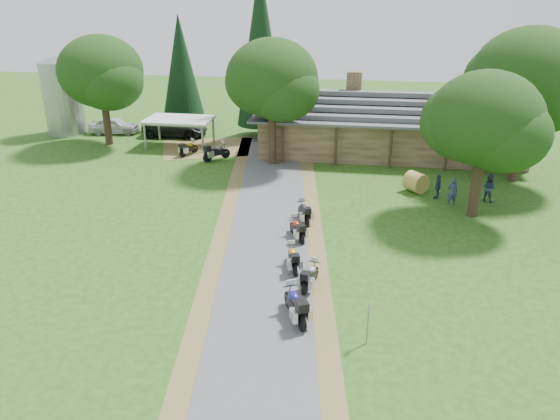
# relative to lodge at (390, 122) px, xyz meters

# --- Properties ---
(ground) EXTENTS (120.00, 120.00, 0.00)m
(ground) POSITION_rel_lodge_xyz_m (-6.00, -24.00, -2.45)
(ground) COLOR #274C15
(ground) RESTS_ON ground
(driveway) EXTENTS (51.95, 51.95, 0.00)m
(driveway) POSITION_rel_lodge_xyz_m (-6.50, -20.00, -2.45)
(driveway) COLOR #4F4E51
(driveway) RESTS_ON ground
(lodge) EXTENTS (21.40, 9.40, 4.90)m
(lodge) POSITION_rel_lodge_xyz_m (0.00, 0.00, 0.00)
(lodge) COLOR brown
(lodge) RESTS_ON ground
(silo) EXTENTS (3.68, 3.68, 6.92)m
(silo) POSITION_rel_lodge_xyz_m (-28.84, 1.57, 1.01)
(silo) COLOR gray
(silo) RESTS_ON ground
(carport) EXTENTS (5.50, 3.72, 2.36)m
(carport) POSITION_rel_lodge_xyz_m (-17.22, -1.06, -1.27)
(carport) COLOR silver
(carport) RESTS_ON ground
(car_white_sedan) EXTENTS (3.12, 5.94, 1.89)m
(car_white_sedan) POSITION_rel_lodge_xyz_m (-24.56, 2.06, -1.50)
(car_white_sedan) COLOR silver
(car_white_sedan) RESTS_ON ground
(car_dark_suv) EXTENTS (2.83, 6.28, 2.37)m
(car_dark_suv) POSITION_rel_lodge_xyz_m (-18.70, 2.03, -1.26)
(car_dark_suv) COLOR black
(car_dark_suv) RESTS_ON ground
(motorcycle_row_a) EXTENTS (1.55, 2.22, 1.46)m
(motorcycle_row_a) POSITION_rel_lodge_xyz_m (-4.40, -25.15, -1.72)
(motorcycle_row_a) COLOR navy
(motorcycle_row_a) RESTS_ON ground
(motorcycle_row_b) EXTENTS (0.97, 1.89, 1.23)m
(motorcycle_row_b) POSITION_rel_lodge_xyz_m (-4.06, -22.53, -1.83)
(motorcycle_row_b) COLOR #96989C
(motorcycle_row_b) RESTS_ON ground
(motorcycle_row_c) EXTENTS (1.06, 1.89, 1.23)m
(motorcycle_row_c) POSITION_rel_lodge_xyz_m (-5.05, -20.93, -1.83)
(motorcycle_row_c) COLOR gold
(motorcycle_row_c) RESTS_ON ground
(motorcycle_row_d) EXTENTS (1.32, 1.87, 1.23)m
(motorcycle_row_d) POSITION_rel_lodge_xyz_m (-5.27, -17.58, -1.83)
(motorcycle_row_d) COLOR red
(motorcycle_row_d) RESTS_ON ground
(motorcycle_row_e) EXTENTS (1.22, 1.93, 1.26)m
(motorcycle_row_e) POSITION_rel_lodge_xyz_m (-5.17, -15.22, -1.82)
(motorcycle_row_e) COLOR black
(motorcycle_row_e) RESTS_ON ground
(motorcycle_carport_a) EXTENTS (1.28, 1.89, 1.24)m
(motorcycle_carport_a) POSITION_rel_lodge_xyz_m (-15.73, -3.48, -1.83)
(motorcycle_carport_a) COLOR #D9A109
(motorcycle_carport_a) RESTS_ON ground
(motorcycle_carport_b) EXTENTS (1.94, 2.07, 1.46)m
(motorcycle_carport_b) POSITION_rel_lodge_xyz_m (-13.17, -4.47, -1.72)
(motorcycle_carport_b) COLOR slate
(motorcycle_carport_b) RESTS_ON ground
(person_a) EXTENTS (0.58, 0.42, 2.04)m
(person_a) POSITION_rel_lodge_xyz_m (3.54, -11.36, -1.43)
(person_a) COLOR #33405C
(person_a) RESTS_ON ground
(person_b) EXTENTS (0.74, 0.69, 2.10)m
(person_b) POSITION_rel_lodge_xyz_m (5.87, -10.33, -1.40)
(person_b) COLOR #33405C
(person_b) RESTS_ON ground
(person_c) EXTENTS (0.55, 0.64, 1.88)m
(person_c) POSITION_rel_lodge_xyz_m (2.80, -10.33, -1.51)
(person_c) COLOR #33405C
(person_c) RESTS_ON ground
(hay_bale) EXTENTS (1.78, 1.77, 1.31)m
(hay_bale) POSITION_rel_lodge_xyz_m (1.54, -9.27, -1.79)
(hay_bale) COLOR olive
(hay_bale) RESTS_ON ground
(sign_post) EXTENTS (0.32, 0.05, 1.80)m
(sign_post) POSITION_rel_lodge_xyz_m (-1.52, -26.40, -1.55)
(sign_post) COLOR gray
(sign_post) RESTS_ON ground
(oak_lodge_left) EXTENTS (6.64, 6.64, 10.37)m
(oak_lodge_left) POSITION_rel_lodge_xyz_m (-8.74, -4.75, 2.74)
(oak_lodge_left) COLOR black
(oak_lodge_left) RESTS_ON ground
(oak_lodge_right) EXTENTS (7.57, 7.57, 11.42)m
(oak_lodge_right) POSITION_rel_lodge_xyz_m (8.42, -5.96, 3.26)
(oak_lodge_right) COLOR black
(oak_lodge_right) RESTS_ON ground
(oak_driveway) EXTENTS (6.22, 6.22, 9.35)m
(oak_driveway) POSITION_rel_lodge_xyz_m (4.54, -12.91, 2.22)
(oak_driveway) COLOR black
(oak_driveway) RESTS_ON ground
(oak_silo) EXTENTS (6.86, 6.86, 9.83)m
(oak_silo) POSITION_rel_lodge_xyz_m (-23.45, -1.36, 2.46)
(oak_silo) COLOR black
(oak_silo) RESTS_ON ground
(cedar_near) EXTENTS (4.28, 4.28, 14.46)m
(cedar_near) POSITION_rel_lodge_xyz_m (-11.03, 3.15, 4.78)
(cedar_near) COLOR black
(cedar_near) RESTS_ON ground
(cedar_far) EXTENTS (3.88, 3.88, 10.27)m
(cedar_far) POSITION_rel_lodge_xyz_m (-19.17, 6.12, 2.69)
(cedar_far) COLOR black
(cedar_far) RESTS_ON ground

